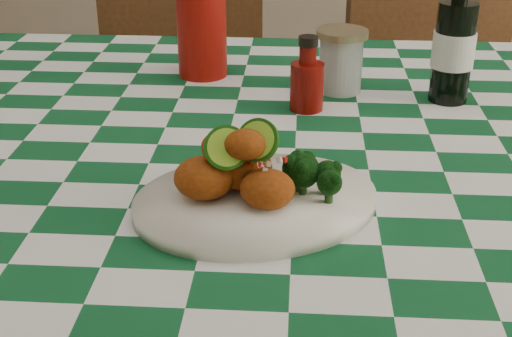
# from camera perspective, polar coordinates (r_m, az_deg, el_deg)

# --- Properties ---
(dining_table) EXTENTS (1.66, 1.06, 0.79)m
(dining_table) POSITION_cam_1_polar(r_m,az_deg,el_deg) (1.31, 2.78, -12.93)
(dining_table) COLOR #0F4D26
(dining_table) RESTS_ON ground
(plate) EXTENTS (0.37, 0.33, 0.02)m
(plate) POSITION_cam_1_polar(r_m,az_deg,el_deg) (0.88, -0.00, -2.68)
(plate) COLOR white
(plate) RESTS_ON dining_table
(fried_chicken_pile) EXTENTS (0.14, 0.10, 0.09)m
(fried_chicken_pile) POSITION_cam_1_polar(r_m,az_deg,el_deg) (0.86, -0.81, 0.45)
(fried_chicken_pile) COLOR #9B3F0F
(fried_chicken_pile) RESTS_ON plate
(broccoli_side) EXTENTS (0.07, 0.07, 0.05)m
(broccoli_side) POSITION_cam_1_polar(r_m,az_deg,el_deg) (0.88, 5.10, -0.47)
(broccoli_side) COLOR black
(broccoli_side) RESTS_ON plate
(red_tumbler) EXTENTS (0.10, 0.10, 0.16)m
(red_tumbler) POSITION_cam_1_polar(r_m,az_deg,el_deg) (1.34, -4.36, 10.73)
(red_tumbler) COLOR #9A0E08
(red_tumbler) RESTS_ON dining_table
(ketchup_bottle) EXTENTS (0.06, 0.06, 0.12)m
(ketchup_bottle) POSITION_cam_1_polar(r_m,az_deg,el_deg) (1.18, 4.12, 7.58)
(ketchup_bottle) COLOR #680905
(ketchup_bottle) RESTS_ON dining_table
(mason_jar) EXTENTS (0.10, 0.10, 0.11)m
(mason_jar) POSITION_cam_1_polar(r_m,az_deg,el_deg) (1.27, 6.80, 8.54)
(mason_jar) COLOR #B2BCBA
(mason_jar) RESTS_ON dining_table
(beer_bottle) EXTENTS (0.08, 0.08, 0.24)m
(beer_bottle) POSITION_cam_1_polar(r_m,az_deg,el_deg) (1.24, 15.68, 10.46)
(beer_bottle) COLOR black
(beer_bottle) RESTS_ON dining_table
(wooden_chair_left) EXTENTS (0.51, 0.53, 0.98)m
(wooden_chair_left) POSITION_cam_1_polar(r_m,az_deg,el_deg) (1.90, -5.84, 3.46)
(wooden_chair_left) COLOR #472814
(wooden_chair_left) RESTS_ON ground
(wooden_chair_right) EXTENTS (0.56, 0.58, 1.02)m
(wooden_chair_right) POSITION_cam_1_polar(r_m,az_deg,el_deg) (1.91, 15.35, 3.34)
(wooden_chair_right) COLOR #472814
(wooden_chair_right) RESTS_ON ground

